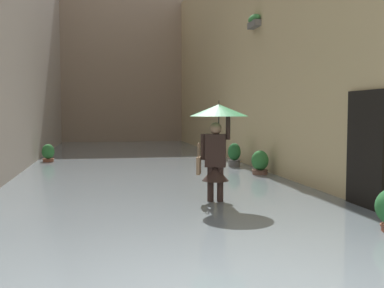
% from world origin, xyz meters
% --- Properties ---
extents(ground_plane, '(60.00, 60.00, 0.00)m').
position_xyz_m(ground_plane, '(0.00, -11.19, 0.00)').
color(ground_plane, slate).
extents(flood_water, '(7.52, 28.38, 0.16)m').
position_xyz_m(flood_water, '(0.00, -11.19, 0.08)').
color(flood_water, slate).
rests_on(flood_water, ground_plane).
extents(building_facade_left, '(2.04, 26.38, 8.04)m').
position_xyz_m(building_facade_left, '(-4.26, -11.19, 4.02)').
color(building_facade_left, tan).
rests_on(building_facade_left, ground_plane).
extents(building_facade_far, '(10.32, 1.80, 9.78)m').
position_xyz_m(building_facade_far, '(0.00, -23.28, 4.89)').
color(building_facade_far, gray).
rests_on(building_facade_far, ground_plane).
extents(person_wading, '(1.09, 1.09, 2.04)m').
position_xyz_m(person_wading, '(-0.94, -4.40, 1.46)').
color(person_wading, '#2D2319').
rests_on(person_wading, ground_plane).
extents(potted_plant_near_right, '(0.41, 0.41, 0.75)m').
position_xyz_m(potted_plant_near_right, '(2.95, -12.24, 0.39)').
color(potted_plant_near_right, '#9E563D').
rests_on(potted_plant_near_right, ground_plane).
extents(potted_plant_mid_left, '(0.40, 0.40, 0.88)m').
position_xyz_m(potted_plant_mid_left, '(-2.82, -9.69, 0.45)').
color(potted_plant_mid_left, '#66605B').
rests_on(potted_plant_mid_left, ground_plane).
extents(potted_plant_near_left, '(0.46, 0.46, 0.80)m').
position_xyz_m(potted_plant_near_left, '(-2.99, -7.83, 0.42)').
color(potted_plant_near_left, brown).
rests_on(potted_plant_near_left, ground_plane).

